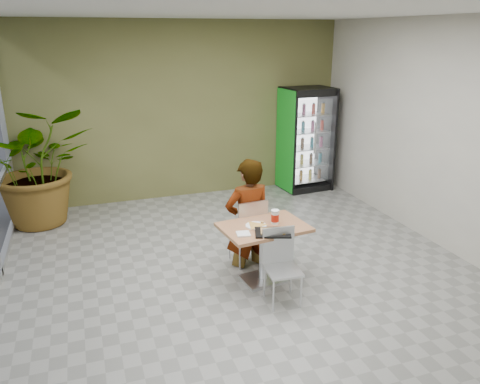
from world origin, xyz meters
name	(u,v)px	position (x,y,z in m)	size (l,w,h in m)	color
ground	(249,280)	(0.00, 0.00, 0.00)	(7.00, 7.00, 0.00)	gray
room_envelope	(250,158)	(0.00, 0.00, 1.60)	(6.00, 7.00, 3.20)	#BAB5A8
dining_table	(264,242)	(0.16, -0.06, 0.54)	(1.10, 0.83, 0.75)	#A17145
chair_far	(250,227)	(0.15, 0.40, 0.55)	(0.45, 0.45, 0.93)	silver
chair_near	(280,259)	(0.20, -0.50, 0.51)	(0.41, 0.41, 0.87)	silver
seated_woman	(248,223)	(0.14, 0.45, 0.58)	(0.65, 0.42, 1.77)	black
pizza_plate	(256,225)	(0.07, -0.04, 0.77)	(0.35, 0.27, 0.03)	white
soda_cup	(275,217)	(0.32, -0.04, 0.84)	(0.10, 0.10, 0.18)	white
napkin_stack	(243,234)	(-0.16, -0.23, 0.76)	(0.15, 0.15, 0.02)	white
cafeteria_tray	(273,233)	(0.18, -0.31, 0.76)	(0.41, 0.30, 0.02)	black
beverage_fridge	(306,139)	(2.32, 3.13, 0.99)	(0.97, 0.77, 1.99)	black
potted_plant	(38,166)	(-2.51, 2.90, 0.96)	(1.73, 1.50, 1.93)	#335F26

